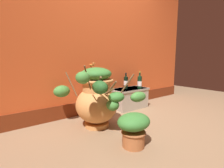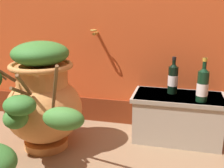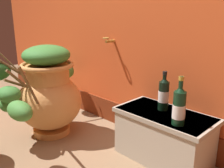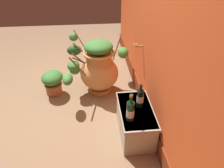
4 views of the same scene
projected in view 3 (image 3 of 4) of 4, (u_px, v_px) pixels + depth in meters
name	position (u px, v px, depth m)	size (l,w,h in m)	color
terracotta_urn	(47.00, 92.00, 2.08)	(0.89, 0.93, 0.81)	#D68E4C
stone_ledge	(164.00, 134.00, 1.75)	(0.67, 0.36, 0.35)	#B2A893
wine_bottle_left	(179.00, 106.00, 1.50)	(0.08, 0.08, 0.31)	black
wine_bottle_middle	(164.00, 93.00, 1.74)	(0.07, 0.07, 0.28)	black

